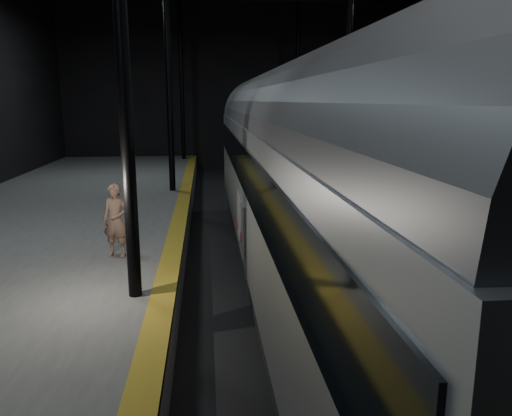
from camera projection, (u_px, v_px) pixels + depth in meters
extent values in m
plane|color=black|center=(289.00, 270.00, 14.49)|extent=(44.00, 44.00, 0.00)
cube|color=#535350|center=(19.00, 262.00, 13.65)|extent=(9.00, 43.80, 1.00)
cube|color=olive|center=(175.00, 240.00, 13.96)|extent=(0.50, 43.80, 0.01)
cube|color=#3F3328|center=(264.00, 265.00, 14.38)|extent=(0.08, 43.00, 0.14)
cube|color=#3F3328|center=(313.00, 264.00, 14.53)|extent=(0.08, 43.00, 0.14)
cube|color=black|center=(289.00, 268.00, 14.48)|extent=(2.40, 42.00, 0.12)
cylinder|color=black|center=(121.00, 34.00, 8.96)|extent=(0.26, 0.26, 10.00)
cylinder|color=black|center=(169.00, 71.00, 20.63)|extent=(0.26, 0.26, 10.00)
cylinder|color=black|center=(348.00, 72.00, 21.37)|extent=(0.26, 0.26, 10.00)
cylinder|color=black|center=(182.00, 82.00, 32.30)|extent=(0.26, 0.26, 10.00)
cylinder|color=black|center=(297.00, 82.00, 33.04)|extent=(0.26, 0.26, 10.00)
cube|color=#A1A4A9|center=(303.00, 191.00, 12.16)|extent=(3.04, 20.95, 3.14)
cube|color=black|center=(301.00, 268.00, 12.58)|extent=(2.78, 20.53, 0.89)
cube|color=black|center=(303.00, 161.00, 12.00)|extent=(3.10, 20.63, 0.94)
cylinder|color=slate|center=(304.00, 126.00, 11.83)|extent=(2.98, 20.74, 2.98)
cube|color=black|center=(266.00, 217.00, 19.79)|extent=(1.89, 2.30, 0.37)
cube|color=silver|center=(243.00, 228.00, 11.12)|extent=(0.04, 0.79, 1.10)
cube|color=silver|center=(239.00, 215.00, 12.34)|extent=(0.04, 0.79, 1.10)
cylinder|color=#A82014|center=(241.00, 237.00, 11.36)|extent=(0.03, 0.27, 0.27)
cylinder|color=#A82014|center=(238.00, 224.00, 12.58)|extent=(0.03, 0.27, 0.27)
imported|color=#9A735E|center=(116.00, 220.00, 12.36)|extent=(0.77, 0.61, 1.83)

